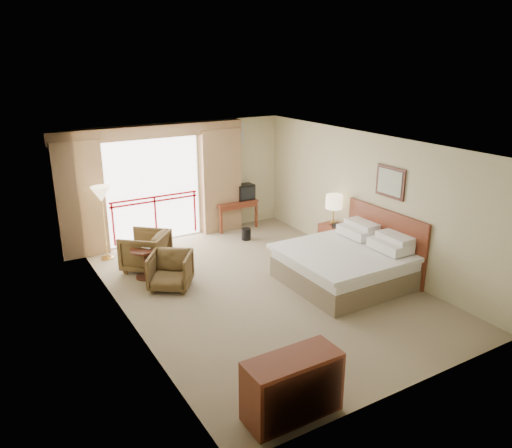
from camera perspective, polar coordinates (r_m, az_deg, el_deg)
floor at (r=9.41m, az=0.71°, el=-7.31°), size 7.00×7.00×0.00m
ceiling at (r=8.58m, az=0.78°, el=9.14°), size 7.00×7.00×0.00m
wall_back at (r=11.92m, az=-8.08°, el=5.03°), size 5.00×0.00×5.00m
wall_front at (r=6.40m, az=17.43°, el=-7.89°), size 5.00×0.00×5.00m
wall_left at (r=7.96m, az=-14.83°, el=-2.33°), size 0.00×7.00×7.00m
wall_right at (r=10.37m, az=12.64°, el=2.70°), size 0.00×7.00×7.00m
balcony_door at (r=11.66m, az=-11.63°, el=3.77°), size 2.40×0.00×2.40m
balcony_railing at (r=11.75m, az=-11.48°, el=1.92°), size 2.09×0.03×1.02m
curtain_left at (r=11.13m, az=-19.44°, el=2.63°), size 1.00×0.26×2.50m
curtain_right at (r=12.15m, az=-4.07°, el=4.94°), size 1.00×0.26×2.50m
valance at (r=11.31m, az=-11.91°, el=10.28°), size 4.40×0.22×0.28m
hvac_vent at (r=12.25m, az=-2.54°, el=10.32°), size 0.50×0.04×0.50m
bed at (r=9.63m, az=10.25°, el=-4.54°), size 2.13×2.06×0.97m
headboard at (r=10.15m, az=14.49°, el=-1.95°), size 0.06×2.10×1.30m
framed_art at (r=9.81m, az=15.09°, el=4.64°), size 0.04×0.72×0.60m
nightstand at (r=11.00m, az=8.85°, el=-1.72°), size 0.49×0.58×0.66m
table_lamp at (r=10.78m, az=8.90°, el=2.47°), size 0.36×0.36×0.63m
phone at (r=10.74m, az=9.25°, el=-0.16°), size 0.18×0.14×0.08m
desk at (r=12.49m, az=-2.57°, el=2.03°), size 1.08×0.52×0.71m
tv at (r=12.49m, az=-1.26°, el=3.69°), size 0.42×0.34×0.39m
coffee_maker at (r=12.23m, az=-3.93°, el=2.96°), size 0.12×0.12×0.24m
cup at (r=12.27m, az=-3.19°, el=2.71°), size 0.09×0.09×0.11m
wastebasket at (r=11.75m, az=-1.13°, el=-1.16°), size 0.25×0.25×0.28m
armchair_far at (r=10.46m, az=-12.37°, el=-5.01°), size 1.20×1.20×0.78m
armchair_near at (r=9.55m, az=-9.63°, el=-7.17°), size 1.04×1.04×0.69m
side_table at (r=9.90m, az=-12.58°, el=-3.82°), size 0.55×0.55×0.60m
book at (r=9.83m, az=-12.66°, el=-2.77°), size 0.29×0.31×0.02m
floor_lamp at (r=10.75m, az=-17.27°, el=2.96°), size 0.40×0.40×1.59m
dresser at (r=6.23m, az=4.21°, el=-18.05°), size 1.18×0.50×0.79m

